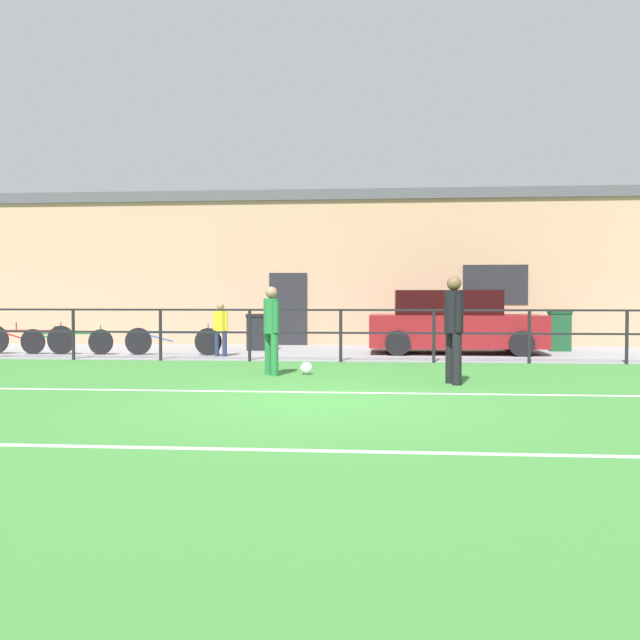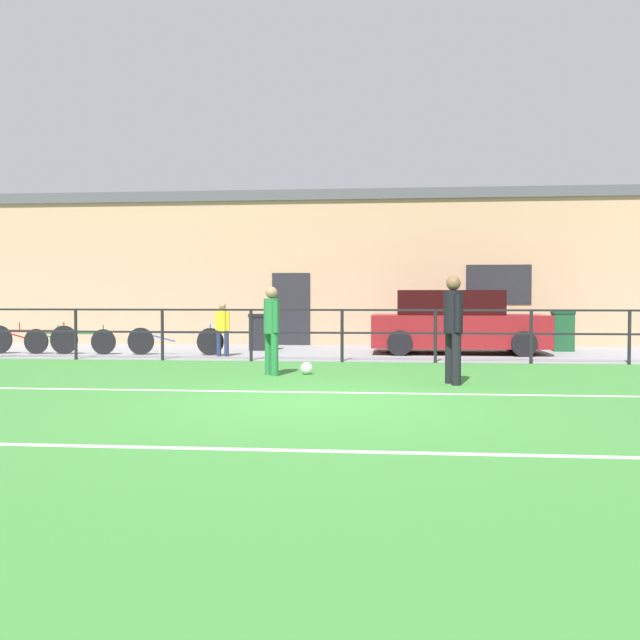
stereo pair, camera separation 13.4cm
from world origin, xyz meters
name	(u,v)px [view 2 (the right image)]	position (x,y,z in m)	size (l,w,h in m)	color
ground	(312,405)	(0.00, 0.00, -0.02)	(60.00, 44.00, 0.04)	#387A33
field_line_touchline	(320,392)	(0.00, 1.07, 0.00)	(36.00, 0.11, 0.00)	white
field_line_hash	(277,450)	(0.00, -2.91, 0.00)	(36.00, 0.11, 0.00)	white
pavement_strip	(349,353)	(0.00, 8.50, 0.01)	(48.00, 5.00, 0.02)	gray
perimeter_fence	(342,328)	(0.00, 6.00, 0.75)	(36.07, 0.07, 1.15)	black
clubhouse_facade	(356,269)	(0.00, 12.20, 2.25)	(28.00, 2.56, 4.49)	tan
player_goalkeeper	(453,323)	(2.05, 2.25, 0.99)	(0.31, 0.46, 1.75)	black
player_striker	(272,325)	(-1.09, 3.26, 0.91)	(0.30, 0.37, 1.60)	#237038
soccer_ball_match	(307,368)	(-0.48, 3.48, 0.11)	(0.22, 0.22, 0.22)	white
spectator_child	(223,326)	(-2.87, 6.97, 0.73)	(0.34, 0.22, 1.26)	#232D4C
parked_car_red	(455,323)	(2.64, 8.39, 0.76)	(4.22, 1.88, 1.55)	maroon
bicycle_parked_0	(31,339)	(-7.69, 7.20, 0.38)	(2.36, 0.04, 0.78)	black
bicycle_parked_1	(175,341)	(-4.08, 7.20, 0.36)	(2.36, 0.04, 0.75)	black
bicycle_parked_2	(69,341)	(-6.71, 7.20, 0.34)	(2.31, 0.04, 0.72)	black
trash_bin_0	(262,332)	(-2.30, 8.97, 0.50)	(0.63, 0.54, 0.95)	black
trash_bin_1	(563,331)	(5.44, 9.37, 0.54)	(0.54, 0.46, 1.04)	#194C28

